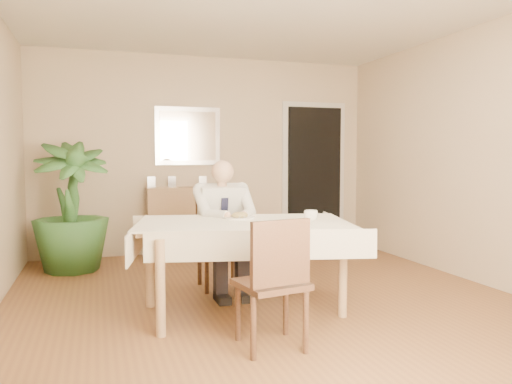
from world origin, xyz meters
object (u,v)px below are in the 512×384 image
object	(u,v)px
chair_far	(218,238)
sideboard	(191,221)
seated_man	(225,220)
dining_table	(243,232)
chair_near	(275,277)
coffee_mug	(311,216)
potted_palm	(71,206)

from	to	relation	value
chair_far	sideboard	size ratio (longest dim) A/B	0.77
chair_far	seated_man	xyz separation A→B (m)	(0.00, -0.28, 0.22)
dining_table	chair_far	bearing A→B (deg)	102.48
dining_table	sideboard	xyz separation A→B (m)	(0.02, 2.52, -0.23)
dining_table	chair_far	size ratio (longest dim) A/B	2.27
chair_far	seated_man	world-z (taller)	seated_man
seated_man	dining_table	bearing A→B (deg)	-90.00
dining_table	chair_near	world-z (taller)	chair_near
chair_near	coffee_mug	xyz separation A→B (m)	(0.57, 0.71, 0.30)
dining_table	seated_man	xyz separation A→B (m)	(-0.00, 0.59, 0.02)
potted_palm	dining_table	bearing A→B (deg)	-54.83
chair_near	sideboard	world-z (taller)	same
sideboard	dining_table	bearing A→B (deg)	-86.93
dining_table	potted_palm	distance (m)	2.46
dining_table	chair_far	distance (m)	0.90
chair_near	dining_table	bearing A→B (deg)	77.01
seated_man	sideboard	world-z (taller)	seated_man
dining_table	seated_man	size ratio (longest dim) A/B	1.55
coffee_mug	chair_near	bearing A→B (deg)	-128.82
potted_palm	coffee_mug	bearing A→B (deg)	-47.98
chair_near	potted_palm	size ratio (longest dim) A/B	0.61
dining_table	coffee_mug	distance (m)	0.57
dining_table	coffee_mug	bearing A→B (deg)	-3.65
chair_near	coffee_mug	bearing A→B (deg)	40.57
potted_palm	chair_near	bearing A→B (deg)	-64.34
chair_near	coffee_mug	world-z (taller)	chair_near
chair_far	potted_palm	xyz separation A→B (m)	(-1.42, 1.13, 0.25)
coffee_mug	potted_palm	size ratio (longest dim) A/B	0.08
chair_far	chair_near	world-z (taller)	chair_near
coffee_mug	potted_palm	distance (m)	2.91
sideboard	potted_palm	bearing A→B (deg)	-156.77
chair_far	sideboard	distance (m)	1.65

